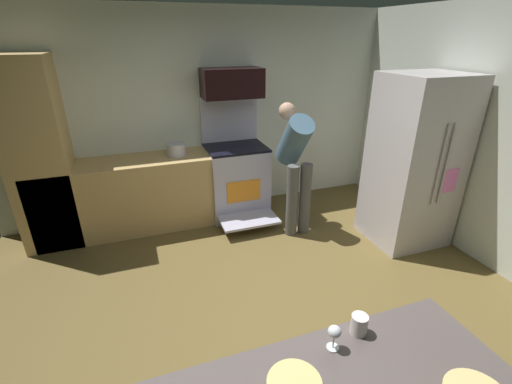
% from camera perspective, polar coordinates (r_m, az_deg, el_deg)
% --- Properties ---
extents(ground_plane, '(5.20, 4.80, 0.02)m').
position_cam_1_polar(ground_plane, '(3.32, 1.46, -19.10)').
color(ground_plane, brown).
extents(wall_back, '(5.20, 0.12, 2.60)m').
position_cam_1_polar(wall_back, '(4.77, -8.61, 12.27)').
color(wall_back, silver).
rests_on(wall_back, ground).
extents(lower_cabinet_run, '(2.40, 0.60, 0.90)m').
position_cam_1_polar(lower_cabinet_run, '(4.60, -18.06, -0.29)').
color(lower_cabinet_run, tan).
rests_on(lower_cabinet_run, ground).
extents(cabinet_column, '(0.60, 0.60, 2.10)m').
position_cam_1_polar(cabinet_column, '(4.52, -31.77, 4.92)').
color(cabinet_column, tan).
rests_on(cabinet_column, ground).
extents(oven_range, '(0.76, 1.05, 1.55)m').
position_cam_1_polar(oven_range, '(4.72, -3.21, 2.36)').
color(oven_range, '#B2B0C7').
rests_on(oven_range, ground).
extents(microwave, '(0.74, 0.38, 0.35)m').
position_cam_1_polar(microwave, '(4.51, -3.94, 17.25)').
color(microwave, black).
rests_on(microwave, oven_range).
extents(refrigerator, '(0.83, 0.77, 1.91)m').
position_cam_1_polar(refrigerator, '(4.32, 24.29, 4.40)').
color(refrigerator, beige).
rests_on(refrigerator, ground).
extents(person_cook, '(0.31, 0.64, 1.54)m').
position_cam_1_polar(person_cook, '(4.19, 6.40, 5.23)').
color(person_cook, '#4F4F4F').
rests_on(person_cook, ground).
extents(wine_glass_mid, '(0.06, 0.06, 0.13)m').
position_cam_1_polar(wine_glass_mid, '(1.80, 12.62, -21.46)').
color(wine_glass_mid, silver).
rests_on(wine_glass_mid, counter_island).
extents(mug_tea, '(0.08, 0.08, 0.11)m').
position_cam_1_polar(mug_tea, '(1.93, 16.40, -19.94)').
color(mug_tea, silver).
rests_on(mug_tea, counter_island).
extents(stock_pot, '(0.22, 0.22, 0.15)m').
position_cam_1_polar(stock_pot, '(4.44, -12.83, 6.73)').
color(stock_pot, '#B6B2BD').
rests_on(stock_pot, lower_cabinet_run).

